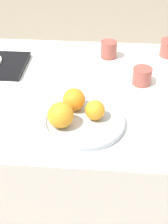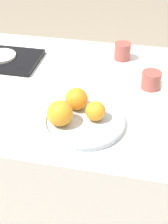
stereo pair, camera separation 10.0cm
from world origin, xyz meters
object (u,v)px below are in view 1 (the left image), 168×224
at_px(fruit_platter, 84,121).
at_px(water_glass, 165,89).
at_px(orange_2, 95,110).
at_px(orange_0, 61,115).
at_px(orange_1, 74,100).
at_px(cup_0, 142,76).
at_px(cup_3, 109,50).

relative_size(fruit_platter, water_glass, 2.24).
xyz_separation_m(orange_2, water_glass, (0.24, 0.13, 0.01)).
bearing_deg(orange_0, orange_1, 70.67).
bearing_deg(orange_1, cup_0, 40.58).
xyz_separation_m(fruit_platter, orange_2, (0.03, 0.01, 0.04)).
bearing_deg(fruit_platter, cup_3, 81.55).
relative_size(orange_0, orange_2, 1.27).
bearing_deg(orange_0, cup_3, 74.50).
relative_size(water_glass, cup_0, 1.61).
xyz_separation_m(water_glass, cup_3, (-0.20, 0.34, -0.02)).
height_order(orange_1, water_glass, water_glass).
xyz_separation_m(cup_0, cup_3, (-0.13, 0.22, 0.00)).
distance_m(orange_0, cup_3, 0.54).
height_order(orange_0, cup_3, orange_0).
bearing_deg(orange_0, water_glass, 26.79).
distance_m(water_glass, cup_3, 0.40).
distance_m(orange_1, orange_2, 0.09).
height_order(water_glass, cup_3, water_glass).
bearing_deg(cup_3, orange_0, -105.50).
height_order(fruit_platter, cup_3, cup_3).
xyz_separation_m(fruit_platter, orange_1, (-0.04, 0.06, 0.04)).
height_order(orange_0, orange_2, orange_0).
relative_size(orange_2, water_glass, 0.54).
bearing_deg(orange_1, fruit_platter, -57.98).
relative_size(fruit_platter, orange_2, 4.13).
bearing_deg(orange_1, water_glass, 14.62).
distance_m(orange_0, orange_1, 0.10).
xyz_separation_m(orange_0, water_glass, (0.35, 0.17, 0.00)).
bearing_deg(orange_2, cup_0, 56.31).
distance_m(fruit_platter, cup_0, 0.34).
bearing_deg(cup_0, orange_2, -123.69).
distance_m(fruit_platter, orange_1, 0.08).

